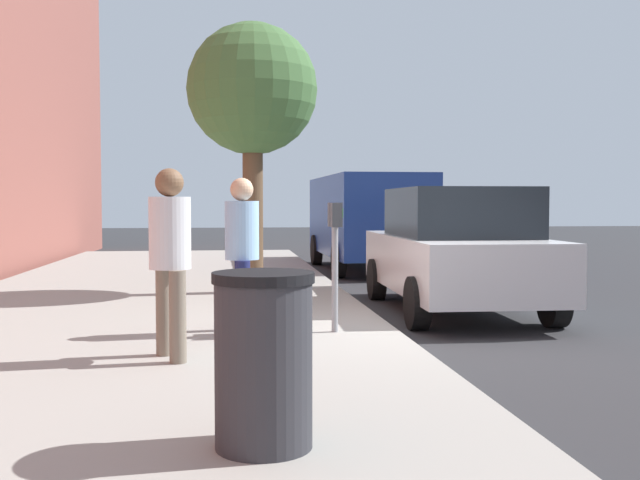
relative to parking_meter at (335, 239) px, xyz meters
name	(u,v)px	position (x,y,z in m)	size (l,w,h in m)	color
ground_plane	(391,338)	(0.37, -0.71, -1.17)	(80.00, 80.00, 0.00)	#2B2B2D
sidewalk_slab	(125,337)	(0.37, 2.29, -1.09)	(28.00, 6.00, 0.15)	gray
parking_meter	(335,239)	(0.00, 0.00, 0.00)	(0.36, 0.12, 1.41)	gray
pedestrian_at_meter	(242,243)	(0.08, 1.00, -0.04)	(0.52, 0.37, 1.68)	#191E4C
pedestrian_bystander	(170,248)	(-1.20, 1.67, -0.01)	(0.49, 0.37, 1.72)	#726656
parked_sedan_near	(456,250)	(2.21, -2.06, -0.27)	(4.45, 2.06, 1.77)	silver
parked_van_far	(367,216)	(8.90, -2.06, 0.09)	(5.23, 2.19, 2.18)	navy
street_tree	(252,93)	(3.74, 0.76, 2.13)	(2.05, 2.05, 4.22)	brown
trash_bin	(264,359)	(-3.71, 0.96, -0.51)	(0.59, 0.59, 1.01)	#2D2D33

